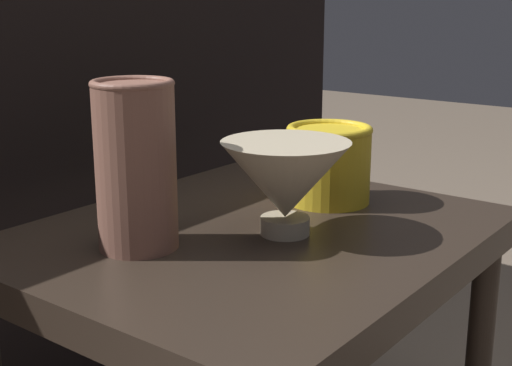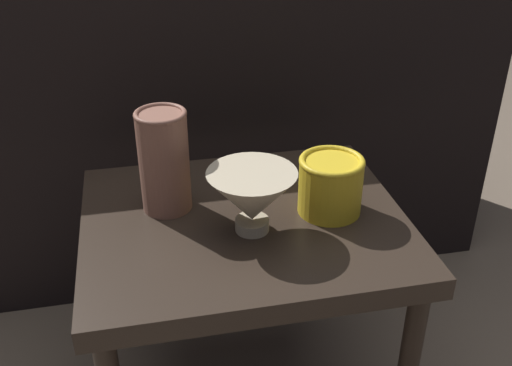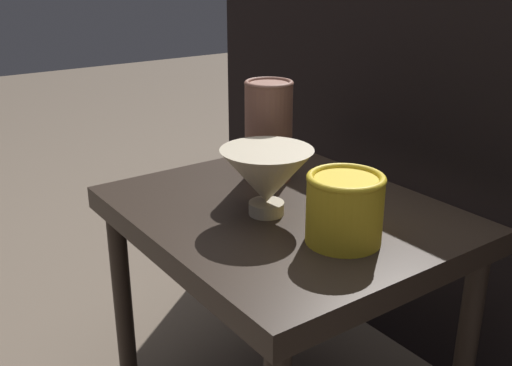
{
  "view_description": "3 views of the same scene",
  "coord_description": "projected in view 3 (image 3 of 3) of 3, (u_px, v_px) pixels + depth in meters",
  "views": [
    {
      "loc": [
        -0.65,
        -0.5,
        0.71
      ],
      "look_at": [
        -0.02,
        -0.02,
        0.5
      ],
      "focal_mm": 50.0,
      "sensor_mm": 36.0,
      "label": 1
    },
    {
      "loc": [
        -0.16,
        -0.88,
        1.02
      ],
      "look_at": [
        0.01,
        -0.07,
        0.54
      ],
      "focal_mm": 42.0,
      "sensor_mm": 36.0,
      "label": 2
    },
    {
      "loc": [
        0.74,
        -0.58,
        0.84
      ],
      "look_at": [
        0.01,
        -0.06,
        0.5
      ],
      "focal_mm": 42.0,
      "sensor_mm": 36.0,
      "label": 3
    }
  ],
  "objects": [
    {
      "name": "table",
      "position": [
        283.0,
        236.0,
        1.04
      ],
      "size": [
        0.57,
        0.48,
        0.44
      ],
      "color": "#2D231C",
      "rests_on": "ground_plane"
    },
    {
      "name": "couch_backdrop",
      "position": [
        494.0,
        159.0,
        1.36
      ],
      "size": [
        1.44,
        0.5,
        0.81
      ],
      "color": "black",
      "rests_on": "ground_plane"
    },
    {
      "name": "bowl",
      "position": [
        267.0,
        177.0,
        0.97
      ],
      "size": [
        0.15,
        0.15,
        0.11
      ],
      "color": "#C1B293",
      "rests_on": "table"
    },
    {
      "name": "vase_textured_left",
      "position": [
        269.0,
        130.0,
        1.12
      ],
      "size": [
        0.09,
        0.09,
        0.19
      ],
      "color": "brown",
      "rests_on": "table"
    },
    {
      "name": "vase_colorful_right",
      "position": [
        345.0,
        207.0,
        0.88
      ],
      "size": [
        0.12,
        0.12,
        0.11
      ],
      "color": "gold",
      "rests_on": "table"
    }
  ]
}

